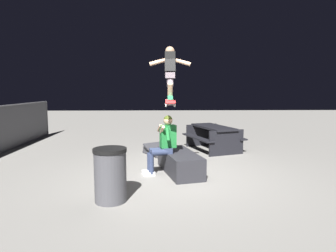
{
  "coord_description": "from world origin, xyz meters",
  "views": [
    {
      "loc": [
        -6.08,
        0.4,
        1.86
      ],
      "look_at": [
        0.21,
        0.21,
        1.07
      ],
      "focal_mm": 30.82,
      "sensor_mm": 36.0,
      "label": 1
    }
  ],
  "objects": [
    {
      "name": "ground_plane",
      "position": [
        0.0,
        0.0,
        0.0
      ],
      "size": [
        40.0,
        40.0,
        0.0
      ],
      "primitive_type": "plane",
      "color": "gray"
    },
    {
      "name": "trash_bin",
      "position": [
        -1.4,
        1.22,
        0.46
      ],
      "size": [
        0.56,
        0.56,
        0.9
      ],
      "color": "#47474C",
      "rests_on": "ground"
    },
    {
      "name": "picnic_table_back",
      "position": [
        2.67,
        -1.26,
        0.5
      ],
      "size": [
        2.04,
        1.81,
        0.75
      ],
      "color": "black",
      "rests_on": "ground"
    },
    {
      "name": "person_sitting_on_ledge",
      "position": [
        0.18,
        0.31,
        0.72
      ],
      "size": [
        0.59,
        0.79,
        1.3
      ],
      "color": "#2D3856",
      "rests_on": "ground"
    },
    {
      "name": "skater_airborne",
      "position": [
        0.13,
        0.17,
        2.27
      ],
      "size": [
        0.62,
        0.89,
        1.12
      ],
      "color": "#2D9E66"
    },
    {
      "name": "ledge_box_main",
      "position": [
        0.25,
        -0.06,
        0.23
      ],
      "size": [
        1.71,
        0.99,
        0.47
      ],
      "primitive_type": "cube",
      "rotation": [
        0.0,
        0.0,
        0.23
      ],
      "color": "#28282D",
      "rests_on": "ground"
    },
    {
      "name": "kicker_ramp",
      "position": [
        2.1,
        0.35,
        0.06
      ],
      "size": [
        1.17,
        1.1,
        0.38
      ],
      "color": "#38383D",
      "rests_on": "ground"
    },
    {
      "name": "skateboard",
      "position": [
        0.08,
        0.17,
        1.59
      ],
      "size": [
        1.02,
        0.22,
        0.14
      ],
      "color": "#B72D2D"
    }
  ]
}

